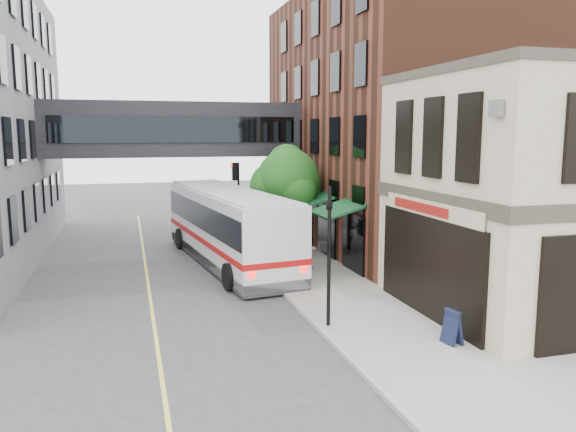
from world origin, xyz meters
TOP-DOWN VIEW (x-y plane):
  - ground at (0.00, 0.00)m, footprint 120.00×120.00m
  - sidewalk_main at (2.00, 14.00)m, footprint 4.00×60.00m
  - corner_building at (8.97, 2.00)m, footprint 10.19×8.12m
  - brick_building at (9.98, 15.00)m, footprint 13.76×18.00m
  - skyway_bridge at (-3.00, 18.00)m, footprint 14.00×3.18m
  - traffic_signal_near at (0.37, 2.00)m, footprint 0.44×0.22m
  - traffic_signal_far at (0.26, 17.00)m, footprint 0.53×0.28m
  - street_sign_pole at (0.39, 7.00)m, footprint 0.08×0.75m
  - street_tree at (2.19, 13.22)m, footprint 3.80×3.20m
  - lane_marking at (-5.00, 10.00)m, footprint 0.12×40.00m
  - bus at (-1.06, 12.31)m, footprint 4.52×13.29m
  - pedestrian_a at (2.46, 11.80)m, footprint 0.69×0.57m
  - pedestrian_b at (2.18, 9.46)m, footprint 1.01×0.93m
  - pedestrian_c at (1.45, 11.93)m, footprint 1.03×0.67m
  - newspaper_box at (1.38, 9.14)m, footprint 0.59×0.55m
  - sandwich_board at (3.36, -0.50)m, footprint 0.46×0.63m

SIDE VIEW (x-z plane):
  - ground at x=0.00m, z-range 0.00..0.00m
  - lane_marking at x=-5.00m, z-range 0.00..0.01m
  - sidewalk_main at x=2.00m, z-range 0.00..0.15m
  - newspaper_box at x=1.38m, z-range 0.15..1.11m
  - sandwich_board at x=3.36m, z-range 0.15..1.18m
  - pedestrian_c at x=1.45m, z-range 0.15..1.66m
  - pedestrian_a at x=2.46m, z-range 0.15..1.78m
  - pedestrian_b at x=2.18m, z-range 0.15..1.84m
  - street_sign_pole at x=0.39m, z-range 0.43..3.43m
  - bus at x=-1.06m, z-range 0.21..3.72m
  - traffic_signal_near at x=0.37m, z-range 0.68..5.28m
  - traffic_signal_far at x=0.26m, z-range 1.09..5.59m
  - street_tree at x=2.19m, z-range 1.11..6.71m
  - corner_building at x=8.97m, z-range -0.01..8.44m
  - skyway_bridge at x=-3.00m, z-range 5.00..8.00m
  - brick_building at x=9.98m, z-range -0.01..13.99m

